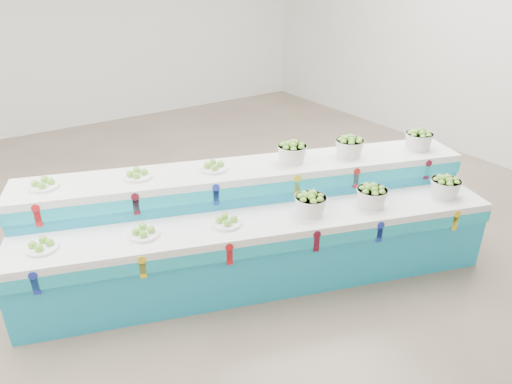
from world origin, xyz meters
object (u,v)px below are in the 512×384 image
(display_stand, at_px, (256,225))
(plate_upper_mid, at_px, (137,173))
(basket_lower_left, at_px, (311,203))
(basket_upper_right, at_px, (419,139))

(display_stand, height_order, plate_upper_mid, plate_upper_mid)
(basket_lower_left, distance_m, basket_upper_right, 1.56)
(basket_upper_right, bearing_deg, basket_lower_left, -177.70)
(display_stand, distance_m, plate_upper_mid, 1.24)
(basket_lower_left, bearing_deg, plate_upper_mid, 141.05)
(display_stand, height_order, basket_upper_right, basket_upper_right)
(plate_upper_mid, height_order, basket_upper_right, basket_upper_right)
(basket_lower_left, xyz_separation_m, plate_upper_mid, (-1.25, 1.01, 0.24))
(basket_lower_left, height_order, plate_upper_mid, plate_upper_mid)
(display_stand, distance_m, basket_upper_right, 1.99)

